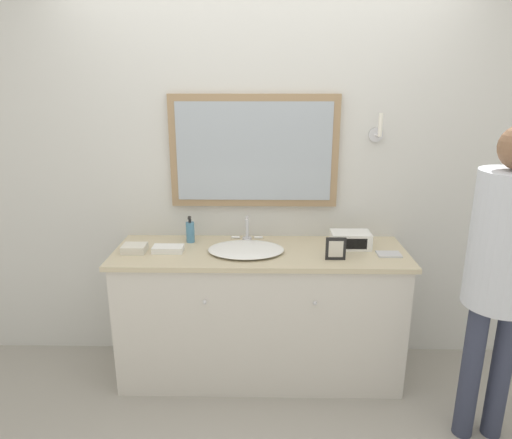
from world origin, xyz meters
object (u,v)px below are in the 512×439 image
Objects in this scene: person at (505,255)px; sink_basin at (246,249)px; appliance_box at (351,240)px; picture_frame at (336,249)px; soap_bottle at (190,232)px.

sink_basin is at bearing 157.93° from person.
picture_frame is at bearing -120.55° from appliance_box.
appliance_box is at bearing 7.63° from sink_basin.
person is at bearing -43.85° from appliance_box.
picture_frame is 0.87m from person.
appliance_box is (0.65, 0.09, 0.03)m from sink_basin.
sink_basin is at bearing -25.33° from soap_bottle.
sink_basin is 1.90× the size of appliance_box.
person is (0.76, -0.40, 0.12)m from picture_frame.
sink_basin is 0.41m from soap_bottle.
person reaches higher than sink_basin.
soap_bottle is 0.71× the size of appliance_box.
appliance_box is 0.15× the size of person.
sink_basin is 0.66m from appliance_box.
sink_basin reaches higher than soap_bottle.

